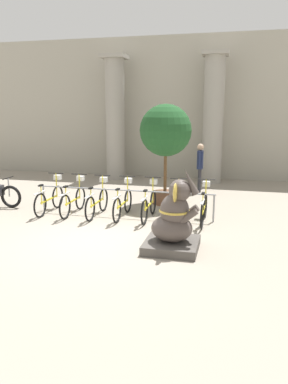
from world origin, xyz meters
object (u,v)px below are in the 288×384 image
bicycle_4 (149,204)px  person_pedestrian (200,163)px  bicycle_5 (176,206)px  bicycle_3 (123,203)px  potted_tree (166,134)px  bicycle_0 (50,198)px  bicycle_1 (73,200)px  elephant_statue (174,223)px  bicycle_2 (97,201)px  bicycle_6 (204,207)px

bicycle_4 → person_pedestrian: size_ratio=1.00×
bicycle_4 → person_pedestrian: bearing=74.8°
bicycle_4 → bicycle_5: (0.75, -0.03, 0.00)m
bicycle_3 → potted_tree: (0.85, 1.81, 1.79)m
bicycle_0 → bicycle_4: bearing=0.2°
person_pedestrian → bicycle_4: bearing=-105.2°
bicycle_1 → bicycle_5: same height
elephant_statue → bicycle_0: bearing=151.8°
bicycle_0 → bicycle_3: 2.24m
bicycle_5 → person_pedestrian: (0.27, 3.80, 0.65)m
bicycle_2 → bicycle_6: bearing=1.1°
bicycle_4 → elephant_statue: 2.39m
bicycle_2 → elephant_statue: size_ratio=0.98×
bicycle_1 → bicycle_5: size_ratio=1.00×
potted_tree → person_pedestrian: bearing=65.2°
bicycle_2 → potted_tree: potted_tree is taller
bicycle_0 → bicycle_3: bearing=-0.1°
bicycle_2 → bicycle_4: same height
bicycle_3 → bicycle_6: same height
bicycle_0 → elephant_statue: bearing=-28.2°
bicycle_2 → bicycle_3: size_ratio=1.00×
bicycle_1 → bicycle_0: bearing=180.0°
bicycle_1 → bicycle_2: (0.75, -0.03, 0.00)m
bicycle_5 → potted_tree: potted_tree is taller
bicycle_5 → person_pedestrian: bearing=85.9°
bicycle_4 → person_pedestrian: (1.02, 3.77, 0.65)m
bicycle_0 → potted_tree: size_ratio=0.56×
person_pedestrian → potted_tree: (-0.91, -1.97, 1.14)m
bicycle_0 → bicycle_4: (2.98, 0.01, 0.00)m
bicycle_5 → potted_tree: (-0.64, 1.82, 1.79)m
bicycle_6 → elephant_statue: elephant_statue is taller
bicycle_2 → bicycle_3: same height
bicycle_5 → potted_tree: size_ratio=0.56×
bicycle_0 → bicycle_2: 1.49m
bicycle_0 → potted_tree: potted_tree is taller
bicycle_1 → elephant_statue: size_ratio=0.98×
person_pedestrian → elephant_statue: bearing=-90.0°
bicycle_3 → bicycle_4: bearing=1.3°
bicycle_3 → potted_tree: potted_tree is taller
bicycle_1 → person_pedestrian: (3.26, 3.78, 0.65)m
bicycle_0 → bicycle_5: (3.73, -0.02, 0.00)m
bicycle_5 → bicycle_1: bearing=179.6°
bicycle_1 → bicycle_3: bearing=-0.2°
bicycle_2 → bicycle_1: bearing=177.4°
bicycle_3 → potted_tree: size_ratio=0.56×
bicycle_0 → bicycle_2: (1.49, -0.03, 0.00)m
bicycle_2 → person_pedestrian: (2.51, 3.81, 0.65)m
bicycle_2 → elephant_statue: 3.29m
elephant_statue → person_pedestrian: size_ratio=1.02×
bicycle_2 → person_pedestrian: size_ratio=1.00×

